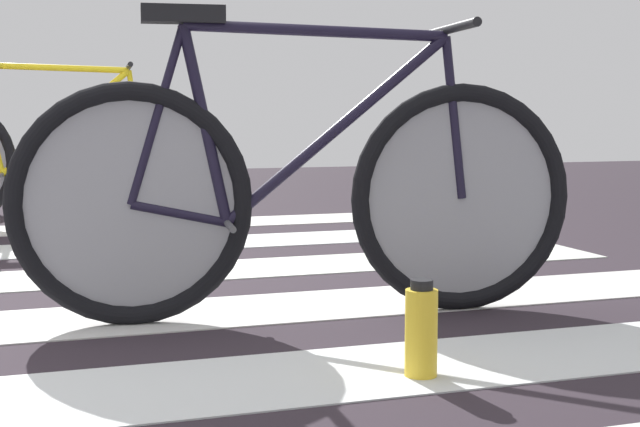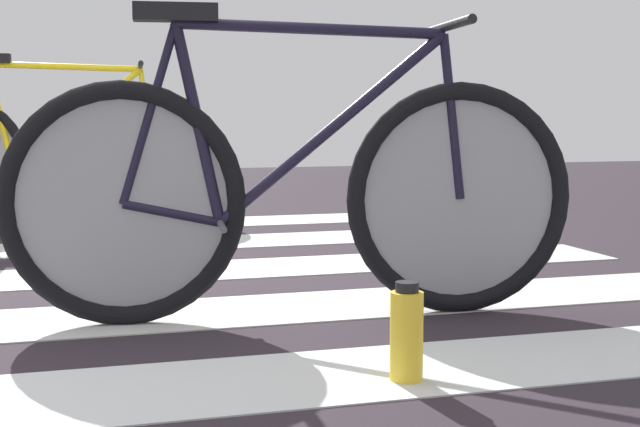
% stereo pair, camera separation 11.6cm
% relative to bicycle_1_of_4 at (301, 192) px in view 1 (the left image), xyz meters
% --- Properties ---
extents(bicycle_1_of_4, '(1.73, 0.52, 0.93)m').
position_rel_bicycle_1_of_4_xyz_m(bicycle_1_of_4, '(0.00, 0.00, 0.00)').
color(bicycle_1_of_4, black).
rests_on(bicycle_1_of_4, ground).
extents(bicycle_3_of_4, '(1.73, 0.52, 0.93)m').
position_rel_bicycle_1_of_4_xyz_m(bicycle_3_of_4, '(-0.67, 2.53, 0.00)').
color(bicycle_3_of_4, black).
rests_on(bicycle_3_of_4, ground).
extents(water_bottle, '(0.08, 0.08, 0.24)m').
position_rel_bicycle_1_of_4_xyz_m(water_bottle, '(0.08, -0.70, -0.27)').
color(water_bottle, yellow).
rests_on(water_bottle, ground).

